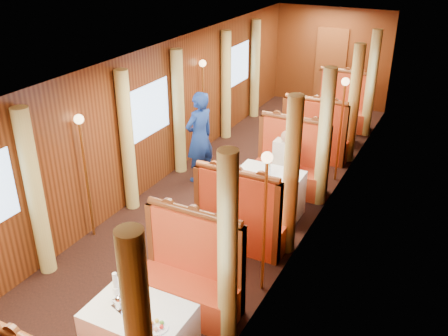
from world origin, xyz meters
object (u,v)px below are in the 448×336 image
Objects in this scene: teapot_right at (130,313)px; passenger at (285,157)px; banquette_near_aft at (190,279)px; fruit_plate at (157,326)px; banquette_far_aft at (342,109)px; teapot_left at (120,304)px; banquette_mid_fwd at (241,222)px; tea_tray at (131,308)px; rose_vase_mid at (269,164)px; rose_vase_far at (331,101)px; table_far at (329,125)px; teapot_back at (133,301)px; banquette_far_fwd at (315,139)px; steward at (200,137)px; banquette_mid_aft at (290,167)px; table_mid at (268,194)px.

passenger is at bearing 110.63° from teapot_right.
fruit_plate is at bearing -74.78° from banquette_near_aft.
fruit_plate is at bearing -87.83° from banquette_far_aft.
teapot_left reaches higher than fruit_plate.
banquette_mid_fwd is 3.94× the size of tea_tray.
teapot_right is 0.19× the size of passenger.
rose_vase_mid is 3.50m from rose_vase_far.
table_far is at bearing 90.00° from banquette_mid_fwd.
banquette_far_aft is at bearing 90.10° from rose_vase_mid.
teapot_right is at bearing -43.87° from teapot_back.
banquette_far_fwd reaches higher than teapot_right.
steward is at bearing 117.33° from banquette_near_aft.
tea_tray is (-0.08, -2.50, 0.33)m from banquette_mid_fwd.
banquette_mid_fwd and banquette_mid_aft have the same top height.
steward is (-1.60, -0.40, 0.43)m from banquette_mid_aft.
steward is (-1.60, -2.89, 0.47)m from table_far.
rose_vase_mid is at bearing -89.58° from banquette_mid_aft.
table_far is at bearing 90.12° from rose_vase_mid.
banquette_mid_fwd reaches higher than teapot_back.
rose_vase_mid reaches higher than tea_tray.
banquette_near_aft reaches higher than rose_vase_far.
table_far is 1.38× the size of passenger.
teapot_right reaches higher than fruit_plate.
teapot_back is at bearing 136.47° from teapot_right.
banquette_far_aft is 3.81m from passenger.
tea_tray is 2.30× the size of teapot_back.
teapot_right is at bearing -90.09° from banquette_far_fwd.
banquette_mid_fwd is 5.72× the size of fruit_plate.
banquette_mid_aft is (0.00, 3.50, 0.00)m from banquette_near_aft.
banquette_mid_aft is 1.00× the size of banquette_far_fwd.
steward reaches higher than table_far.
table_far is (0.00, 4.51, -0.05)m from banquette_mid_fwd.
tea_tray is 3.50m from rose_vase_mid.
teapot_back is at bearing -90.82° from banquette_far_fwd.
table_far is at bearing 90.00° from banquette_near_aft.
tea_tray is at bearing -91.32° from table_mid.
fruit_plate reaches higher than table_mid.
teapot_left is (-0.17, -8.08, 0.39)m from banquette_far_aft.
rose_vase_mid is at bearing 89.82° from banquette_near_aft.
steward is at bearing 114.29° from fruit_plate.
tea_tray is at bearing -94.50° from banquette_near_aft.
steward is at bearing 158.55° from rose_vase_mid.
banquette_far_fwd is (0.00, -1.01, 0.05)m from table_far.
fruit_plate is (0.31, -2.61, 0.35)m from banquette_mid_fwd.
table_mid is 4.48× the size of fruit_plate.
banquette_mid_fwd is 1.76× the size of passenger.
teapot_back is (-0.09, -2.45, 0.39)m from banquette_mid_fwd.
passenger is (-0.00, -3.80, 0.32)m from banquette_far_aft.
table_mid is 3.60m from teapot_left.
tea_tray is 4.23m from passenger.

